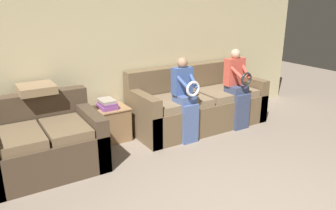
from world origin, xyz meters
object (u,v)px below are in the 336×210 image
(couch_side, at_px, (43,144))
(child_right_seated, at_px, (237,86))
(book_stack, at_px, (107,104))
(side_shelf, at_px, (108,124))
(couch_main, at_px, (197,105))
(throw_pillow, at_px, (36,89))
(child_left_seated, at_px, (186,97))

(couch_side, xyz_separation_m, child_right_seated, (2.95, -0.19, 0.36))
(book_stack, bearing_deg, side_shelf, -163.90)
(couch_main, height_order, child_right_seated, child_right_seated)
(child_right_seated, distance_m, book_stack, 2.05)
(child_right_seated, xyz_separation_m, side_shelf, (-1.97, 0.57, -0.42))
(throw_pillow, bearing_deg, couch_side, -99.93)
(couch_main, relative_size, child_right_seated, 1.76)
(side_shelf, bearing_deg, child_left_seated, -30.79)
(couch_side, height_order, book_stack, couch_side)
(child_left_seated, relative_size, throw_pillow, 2.82)
(side_shelf, xyz_separation_m, book_stack, (0.00, 0.00, 0.30))
(couch_main, height_order, child_left_seated, child_left_seated)
(couch_main, bearing_deg, couch_side, -175.56)
(child_right_seated, xyz_separation_m, throw_pillow, (-2.89, 0.53, 0.25))
(couch_main, relative_size, book_stack, 7.07)
(couch_main, bearing_deg, book_stack, 172.34)
(throw_pillow, bearing_deg, child_right_seated, -10.49)
(couch_side, bearing_deg, child_right_seated, -3.62)
(couch_side, bearing_deg, throw_pillow, 80.07)
(couch_main, height_order, throw_pillow, throw_pillow)
(child_left_seated, bearing_deg, side_shelf, 149.21)
(side_shelf, distance_m, throw_pillow, 1.14)
(child_left_seated, height_order, book_stack, child_left_seated)
(child_right_seated, distance_m, throw_pillow, 2.95)
(couch_main, distance_m, side_shelf, 1.48)
(side_shelf, bearing_deg, child_right_seated, -16.24)
(child_left_seated, bearing_deg, couch_side, 174.42)
(couch_main, relative_size, couch_side, 1.66)
(book_stack, bearing_deg, couch_main, -7.66)
(couch_side, xyz_separation_m, side_shelf, (0.99, 0.39, -0.07))
(couch_side, height_order, side_shelf, couch_side)
(couch_side, distance_m, side_shelf, 1.06)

